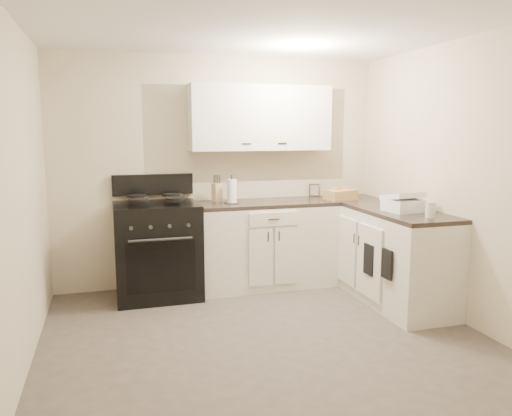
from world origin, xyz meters
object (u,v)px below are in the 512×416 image
object	(u,v)px
knife_block	(217,193)
countertop_grill	(404,205)
paper_towel	(232,191)
wicker_basket	(340,195)
stove	(158,252)

from	to	relation	value
knife_block	countertop_grill	distance (m)	1.94
knife_block	countertop_grill	world-z (taller)	knife_block
paper_towel	wicker_basket	world-z (taller)	paper_towel
wicker_basket	stove	bearing A→B (deg)	178.13
paper_towel	countertop_grill	distance (m)	1.76
stove	knife_block	bearing A→B (deg)	12.36
knife_block	wicker_basket	size ratio (longest dim) A/B	0.62
knife_block	stove	bearing A→B (deg)	167.98
wicker_basket	countertop_grill	bearing A→B (deg)	-77.02
knife_block	countertop_grill	bearing A→B (deg)	-60.08
paper_towel	wicker_basket	xyz separation A→B (m)	(1.23, -0.08, -0.07)
stove	knife_block	size ratio (longest dim) A/B	5.06
knife_block	wicker_basket	distance (m)	1.38
paper_towel	wicker_basket	bearing A→B (deg)	-3.57
stove	wicker_basket	world-z (taller)	wicker_basket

